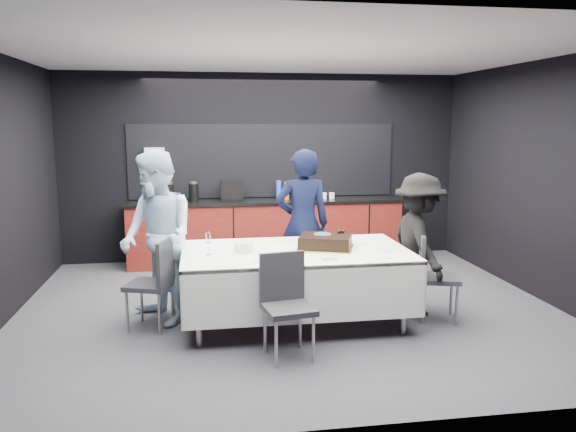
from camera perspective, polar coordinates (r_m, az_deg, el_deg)
The scene contains 18 objects.
ground at distance 6.39m, azimuth 0.14°, elevation -9.47°, with size 6.00×6.00×0.00m, color #3F3F44.
room_shell at distance 6.05m, azimuth 0.15°, elevation 7.42°, with size 6.04×5.04×2.82m.
kitchenette at distance 8.38m, azimuth -2.36°, elevation -1.05°, with size 4.10×0.64×2.05m.
party_table at distance 5.83m, azimuth 0.77°, elevation -4.78°, with size 2.32×1.32×0.78m.
cake_assembly at distance 5.86m, azimuth 3.83°, elevation -2.63°, with size 0.68×0.62×0.17m.
plate_stack at distance 5.71m, azimuth -4.52°, elevation -3.16°, with size 0.21×0.21×0.10m, color white.
loose_plate_near at distance 5.33m, azimuth -2.33°, elevation -4.58°, with size 0.22×0.22×0.01m, color white.
loose_plate_right_a at distance 6.12m, azimuth 7.09°, elevation -2.79°, with size 0.19×0.19×0.01m, color white.
loose_plate_right_b at distance 5.82m, azimuth 9.77°, elevation -3.49°, with size 0.18×0.18×0.01m, color white.
loose_plate_far at distance 6.20m, azimuth -0.07°, elevation -2.55°, with size 0.22×0.22×0.01m, color white.
fork_pile at distance 5.41m, azimuth 4.22°, elevation -4.29°, with size 0.16×0.10×0.02m, color white.
champagne_flute at distance 5.61m, azimuth -8.10°, elevation -2.33°, with size 0.06×0.06×0.22m.
chair_left at distance 5.85m, azimuth -13.22°, elevation -6.07°, with size 0.53×0.53×0.92m.
chair_right at distance 6.15m, azimuth 14.33°, elevation -5.34°, with size 0.52×0.52×0.92m.
chair_near at distance 5.07m, azimuth -0.23°, elevation -8.25°, with size 0.48×0.48×0.92m.
person_center at distance 6.65m, azimuth 1.49°, elevation -0.81°, with size 0.65×0.42×1.77m, color black.
person_left at distance 5.93m, azimuth -13.14°, elevation -2.18°, with size 0.88×0.68×1.81m, color silver.
person_right at distance 6.27m, azimuth 13.14°, elevation -2.79°, with size 1.00×0.57×1.54m, color black.
Camera 1 is at (-0.96, -5.97, 2.09)m, focal length 35.00 mm.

